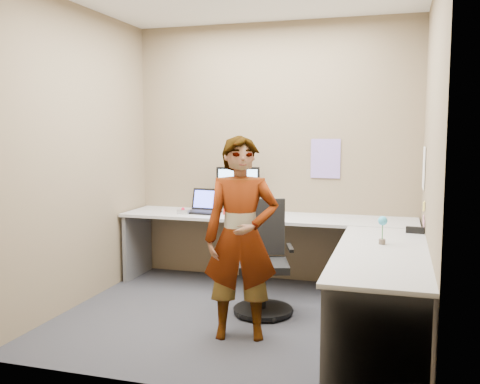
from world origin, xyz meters
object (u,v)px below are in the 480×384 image
(desk, at_px, (298,244))
(office_chair, at_px, (263,268))
(person, at_px, (241,238))
(monitor, at_px, (238,184))

(desk, xyz_separation_m, office_chair, (-0.27, -0.17, -0.19))
(office_chair, xyz_separation_m, person, (-0.02, -0.59, 0.38))
(monitor, bearing_deg, person, -86.23)
(desk, distance_m, office_chair, 0.37)
(monitor, bearing_deg, office_chair, -74.43)
(desk, height_order, person, person)
(office_chair, relative_size, person, 0.62)
(monitor, height_order, person, person)
(monitor, relative_size, office_chair, 0.46)
(desk, distance_m, monitor, 1.12)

